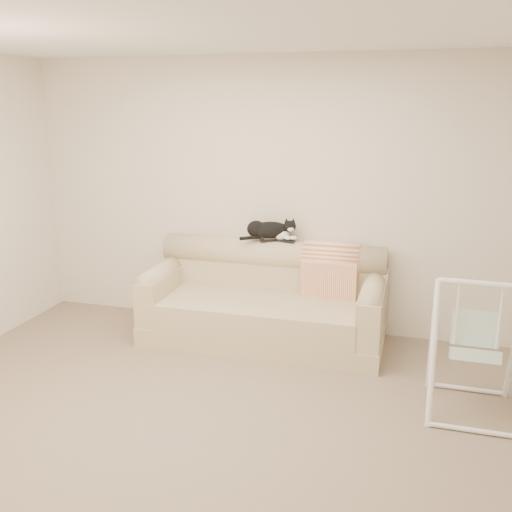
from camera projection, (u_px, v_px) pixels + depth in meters
The scene contains 8 objects.
ground_plane at pixel (210, 428), 3.92m from camera, with size 5.00×5.00×0.00m, color #74614A.
room_shell at pixel (204, 209), 3.53m from camera, with size 5.04×4.04×2.60m.
sofa at pixel (265, 303), 5.34m from camera, with size 2.20×0.93×0.90m.
remote_a at pixel (269, 240), 5.41m from camera, with size 0.19×0.12×0.03m.
remote_b at pixel (286, 241), 5.37m from camera, with size 0.18×0.08×0.02m.
tuxedo_cat at pixel (270, 230), 5.40m from camera, with size 0.53×0.32×0.21m.
throw_blanket at pixel (331, 263), 5.31m from camera, with size 0.52×0.38×0.58m.
baby_swing at pixel (475, 347), 4.02m from camera, with size 0.61×0.65×1.00m.
Camera 1 is at (1.26, -3.26, 2.16)m, focal length 40.00 mm.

